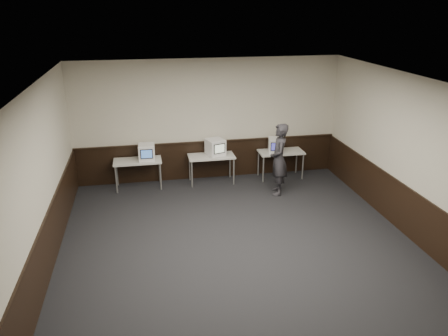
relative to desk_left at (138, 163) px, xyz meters
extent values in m
plane|color=black|center=(1.90, -3.60, -0.68)|extent=(8.00, 8.00, 0.00)
plane|color=white|center=(1.90, -3.60, 2.52)|extent=(8.00, 8.00, 0.00)
plane|color=beige|center=(1.90, 0.40, 0.92)|extent=(7.00, 0.00, 7.00)
plane|color=beige|center=(1.90, -7.60, 0.92)|extent=(7.00, 0.00, 7.00)
plane|color=beige|center=(-1.60, -3.60, 0.92)|extent=(0.00, 8.00, 8.00)
plane|color=beige|center=(5.40, -3.60, 0.92)|extent=(0.00, 8.00, 8.00)
cube|color=black|center=(1.90, 0.38, -0.18)|extent=(6.98, 0.04, 1.00)
cube|color=black|center=(-1.58, -3.60, -0.18)|extent=(0.04, 7.98, 1.00)
cube|color=black|center=(5.38, -3.60, -0.18)|extent=(0.04, 7.98, 1.00)
cube|color=black|center=(1.90, 0.36, 0.34)|extent=(6.98, 0.06, 0.04)
cube|color=beige|center=(0.00, 0.00, 0.05)|extent=(1.20, 0.60, 0.04)
cylinder|color=#999999|center=(-0.55, -0.25, -0.32)|extent=(0.04, 0.04, 0.71)
cylinder|color=#999999|center=(0.55, -0.25, -0.32)|extent=(0.04, 0.04, 0.71)
cylinder|color=#999999|center=(-0.55, 0.25, -0.32)|extent=(0.04, 0.04, 0.71)
cylinder|color=#999999|center=(0.55, 0.25, -0.32)|extent=(0.04, 0.04, 0.71)
cube|color=beige|center=(1.90, 0.00, 0.05)|extent=(1.20, 0.60, 0.04)
cylinder|color=#999999|center=(1.35, -0.25, -0.32)|extent=(0.04, 0.04, 0.71)
cylinder|color=#999999|center=(2.45, -0.25, -0.32)|extent=(0.04, 0.04, 0.71)
cylinder|color=#999999|center=(1.35, 0.25, -0.32)|extent=(0.04, 0.04, 0.71)
cylinder|color=#999999|center=(2.45, 0.25, -0.32)|extent=(0.04, 0.04, 0.71)
cube|color=beige|center=(3.80, 0.00, 0.05)|extent=(1.20, 0.60, 0.04)
cylinder|color=#999999|center=(3.25, -0.25, -0.32)|extent=(0.04, 0.04, 0.71)
cylinder|color=#999999|center=(4.35, -0.25, -0.32)|extent=(0.04, 0.04, 0.71)
cylinder|color=#999999|center=(3.25, 0.25, -0.32)|extent=(0.04, 0.04, 0.71)
cylinder|color=#999999|center=(4.35, 0.25, -0.32)|extent=(0.04, 0.04, 0.71)
cube|color=white|center=(0.24, 0.00, 0.27)|extent=(0.42, 0.44, 0.41)
cube|color=black|center=(0.24, -0.22, 0.30)|extent=(0.31, 0.03, 0.24)
cube|color=#3963A8|center=(0.24, -0.23, 0.30)|extent=(0.26, 0.01, 0.20)
cube|color=white|center=(2.01, 0.04, 0.28)|extent=(0.54, 0.56, 0.43)
cube|color=black|center=(2.09, -0.17, 0.31)|extent=(0.31, 0.12, 0.26)
cube|color=silver|center=(2.09, -0.18, 0.31)|extent=(0.26, 0.09, 0.21)
cube|color=white|center=(3.63, -0.03, 0.26)|extent=(0.46, 0.48, 0.38)
cube|color=black|center=(3.59, -0.22, 0.28)|extent=(0.28, 0.08, 0.23)
cube|color=#3F3DB6|center=(3.59, -0.23, 0.28)|extent=(0.24, 0.06, 0.19)
imported|color=#29282D|center=(3.41, -1.02, 0.22)|extent=(0.56, 0.73, 1.79)
camera|label=1|loc=(0.19, -10.64, 3.81)|focal=35.00mm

